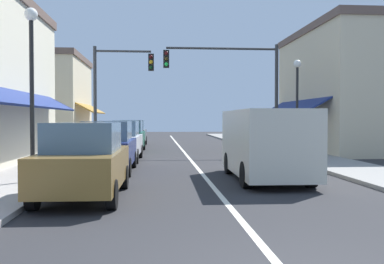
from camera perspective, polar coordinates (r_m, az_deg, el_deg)
ground_plane at (r=22.63m, az=-0.71°, el=-2.99°), size 80.00×80.00×0.00m
sidewalk_left at (r=22.92m, az=-14.59°, el=-2.83°), size 2.60×56.00×0.12m
sidewalk_right at (r=23.64m, az=12.72°, el=-2.68°), size 2.60×56.00×0.12m
lane_center_stripe at (r=22.63m, az=-0.71°, el=-2.98°), size 0.14×52.00×0.01m
storefront_right_block at (r=26.66m, az=18.38°, el=5.17°), size 5.41×10.20×7.00m
storefront_far_left at (r=33.47m, az=-18.32°, el=3.90°), size 6.59×8.20×6.35m
parked_car_nearest_left at (r=10.57m, az=-13.75°, el=-3.65°), size 1.84×4.13×1.77m
parked_car_second_left at (r=15.58m, az=-10.82°, el=-1.91°), size 1.84×4.13×1.77m
parked_car_third_left at (r=19.73m, az=-9.27°, el=-1.15°), size 1.88×4.15×1.77m
parked_car_far_left at (r=25.01m, az=-8.25°, el=-0.54°), size 1.85×4.14×1.77m
parked_car_distant_left at (r=30.60m, az=-7.64°, el=-0.12°), size 1.86×4.14×1.77m
van_in_lane at (r=13.58m, az=9.43°, el=-1.31°), size 2.07×5.21×2.12m
traffic_signal_mast_arm at (r=23.34m, az=5.85°, el=6.99°), size 6.07×0.50×5.77m
traffic_signal_left_corner at (r=24.05m, az=-9.98°, el=6.28°), size 3.23×0.50×5.72m
street_lamp_left_near at (r=13.07m, az=-20.02°, el=7.94°), size 0.36×0.36×4.91m
street_lamp_right_mid at (r=21.26m, az=13.43°, el=5.08°), size 0.36×0.36×4.61m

